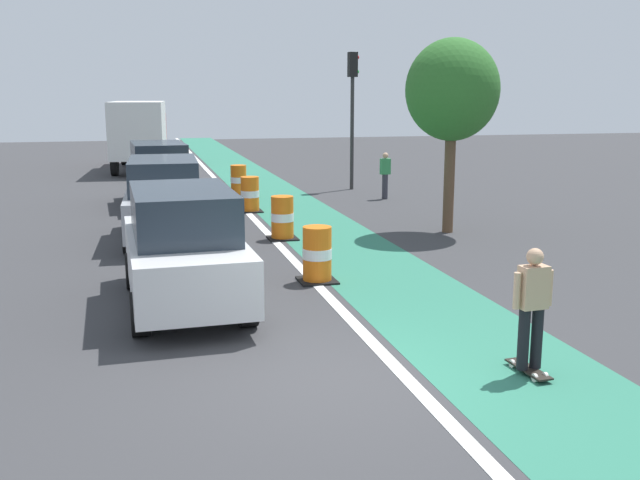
% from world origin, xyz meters
% --- Properties ---
extents(ground_plane, '(100.00, 100.00, 0.00)m').
position_xyz_m(ground_plane, '(0.00, 0.00, 0.00)').
color(ground_plane, '#38383A').
extents(bike_lane_strip, '(2.50, 80.00, 0.01)m').
position_xyz_m(bike_lane_strip, '(2.40, 12.00, 0.00)').
color(bike_lane_strip, '#2D755B').
rests_on(bike_lane_strip, ground).
extents(lane_divider_stripe, '(0.20, 80.00, 0.01)m').
position_xyz_m(lane_divider_stripe, '(0.90, 12.00, 0.01)').
color(lane_divider_stripe, silver).
rests_on(lane_divider_stripe, ground).
extents(skateboarder_on_lane, '(0.57, 0.81, 1.69)m').
position_xyz_m(skateboarder_on_lane, '(2.51, -0.46, 0.91)').
color(skateboarder_on_lane, black).
rests_on(skateboarder_on_lane, ground).
extents(parked_suv_nearest, '(2.04, 4.66, 2.04)m').
position_xyz_m(parked_suv_nearest, '(-1.64, 3.83, 1.04)').
color(parked_suv_nearest, silver).
rests_on(parked_suv_nearest, ground).
extents(parked_suv_second, '(2.04, 4.66, 2.04)m').
position_xyz_m(parked_suv_second, '(-1.73, 9.75, 1.04)').
color(parked_suv_second, '#9EA0A5').
rests_on(parked_suv_second, ground).
extents(parked_suv_third, '(2.11, 4.69, 2.04)m').
position_xyz_m(parked_suv_third, '(-1.64, 15.72, 1.04)').
color(parked_suv_third, black).
rests_on(parked_suv_third, ground).
extents(traffic_barrel_front, '(0.73, 0.73, 1.09)m').
position_xyz_m(traffic_barrel_front, '(0.97, 4.85, 0.53)').
color(traffic_barrel_front, orange).
rests_on(traffic_barrel_front, ground).
extents(traffic_barrel_mid, '(0.73, 0.73, 1.09)m').
position_xyz_m(traffic_barrel_mid, '(1.14, 9.16, 0.53)').
color(traffic_barrel_mid, orange).
rests_on(traffic_barrel_mid, ground).
extents(traffic_barrel_back, '(0.73, 0.73, 1.09)m').
position_xyz_m(traffic_barrel_back, '(1.01, 13.63, 0.53)').
color(traffic_barrel_back, orange).
rests_on(traffic_barrel_back, ground).
extents(traffic_barrel_far, '(0.73, 0.73, 1.09)m').
position_xyz_m(traffic_barrel_far, '(1.17, 17.37, 0.53)').
color(traffic_barrel_far, orange).
rests_on(traffic_barrel_far, ground).
extents(delivery_truck_down_block, '(2.83, 7.75, 3.23)m').
position_xyz_m(delivery_truck_down_block, '(-2.11, 27.24, 1.85)').
color(delivery_truck_down_block, silver).
rests_on(delivery_truck_down_block, ground).
extents(traffic_light_corner, '(0.41, 0.32, 5.10)m').
position_xyz_m(traffic_light_corner, '(5.61, 18.04, 3.50)').
color(traffic_light_corner, '#2D2D2D').
rests_on(traffic_light_corner, ground).
extents(pedestrian_crossing, '(0.34, 0.20, 1.61)m').
position_xyz_m(pedestrian_crossing, '(5.97, 15.25, 0.86)').
color(pedestrian_crossing, '#33333D').
rests_on(pedestrian_crossing, ground).
extents(street_tree_sidewalk, '(2.40, 2.40, 5.00)m').
position_xyz_m(street_tree_sidewalk, '(5.56, 9.02, 3.67)').
color(street_tree_sidewalk, brown).
rests_on(street_tree_sidewalk, ground).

